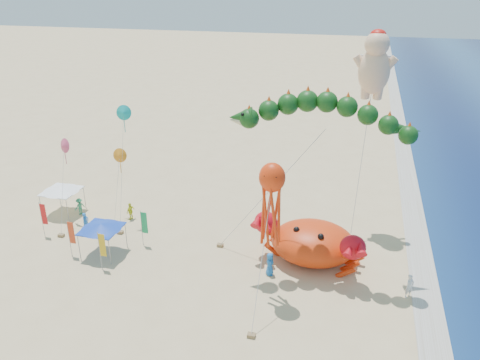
% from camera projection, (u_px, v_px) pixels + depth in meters
% --- Properties ---
extents(ground, '(320.00, 320.00, 0.00)m').
position_uv_depth(ground, '(259.00, 271.00, 35.43)').
color(ground, '#D1B784').
rests_on(ground, ground).
extents(foam_strip, '(320.00, 320.00, 0.00)m').
position_uv_depth(foam_strip, '(426.00, 297.00, 32.59)').
color(foam_strip, silver).
rests_on(foam_strip, ground).
extents(crab_inflatable, '(8.85, 7.02, 3.88)m').
position_uv_depth(crab_inflatable, '(313.00, 242.00, 36.10)').
color(crab_inflatable, red).
rests_on(crab_inflatable, ground).
extents(dragon_kite, '(14.31, 4.25, 13.10)m').
position_uv_depth(dragon_kite, '(324.00, 120.00, 31.15)').
color(dragon_kite, '#103C11').
rests_on(dragon_kite, ground).
extents(cherub_kite, '(2.50, 5.45, 16.84)m').
position_uv_depth(cherub_kite, '(375.00, 63.00, 36.93)').
color(cherub_kite, '#FFC89B').
rests_on(cherub_kite, ground).
extents(octopus_kite, '(1.71, 5.61, 9.84)m').
position_uv_depth(octopus_kite, '(271.00, 198.00, 30.10)').
color(octopus_kite, red).
rests_on(octopus_kite, ground).
extents(canopy_blue, '(3.19, 3.19, 2.71)m').
position_uv_depth(canopy_blue, '(101.00, 227.00, 36.82)').
color(canopy_blue, gray).
rests_on(canopy_blue, ground).
extents(canopy_white, '(3.33, 3.33, 2.71)m').
position_uv_depth(canopy_white, '(61.00, 189.00, 43.32)').
color(canopy_white, gray).
rests_on(canopy_white, ground).
extents(feather_flags, '(9.44, 4.04, 3.20)m').
position_uv_depth(feather_flags, '(90.00, 229.00, 37.31)').
color(feather_flags, gray).
rests_on(feather_flags, ground).
extents(beachgoers, '(29.88, 6.29, 1.82)m').
position_uv_depth(beachgoers, '(172.00, 232.00, 39.18)').
color(beachgoers, silver).
rests_on(beachgoers, ground).
extents(small_kites, '(6.77, 5.47, 10.66)m').
position_uv_depth(small_kites, '(102.00, 148.00, 40.70)').
color(small_kites, '#0E9A98').
rests_on(small_kites, ground).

